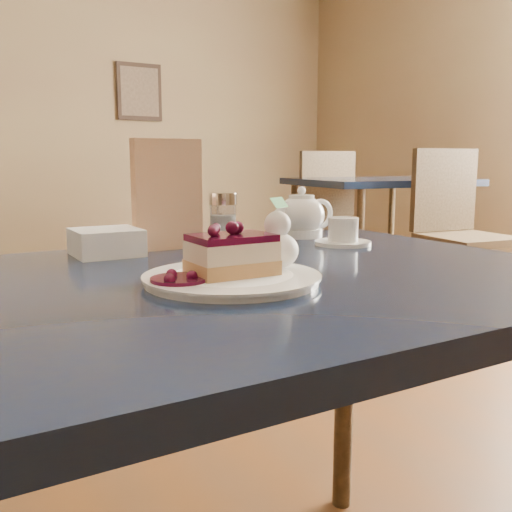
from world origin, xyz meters
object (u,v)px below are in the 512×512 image
bg_table_far_right (376,285)px  tea_set (309,220)px  main_table (217,326)px  cheesecake_slice (232,255)px  dessert_plate (232,279)px

bg_table_far_right → tea_set: bearing=-128.4°
main_table → cheesecake_slice: size_ratio=10.00×
main_table → tea_set: (0.38, 0.29, 0.12)m
main_table → bg_table_far_right: bearing=43.2°
dessert_plate → cheesecake_slice: cheesecake_slice is taller
dessert_plate → bg_table_far_right: size_ratio=0.13×
dessert_plate → cheesecake_slice: bearing=-153.4°
dessert_plate → bg_table_far_right: bearing=43.7°
cheesecake_slice → bg_table_far_right: 3.25m
tea_set → main_table: bearing=-142.8°
tea_set → bg_table_far_right: 2.75m
main_table → tea_set: bearing=37.2°
tea_set → bg_table_far_right: bearing=44.1°
bg_table_far_right → dessert_plate: bearing=-128.8°
dessert_plate → bg_table_far_right: 3.24m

